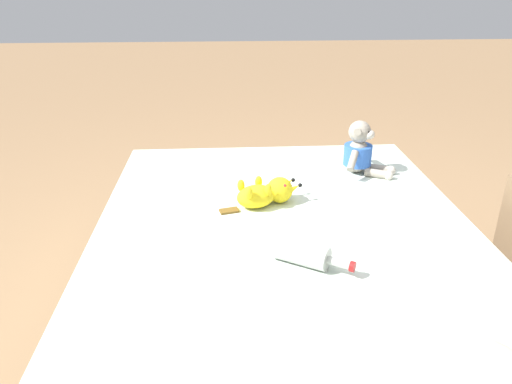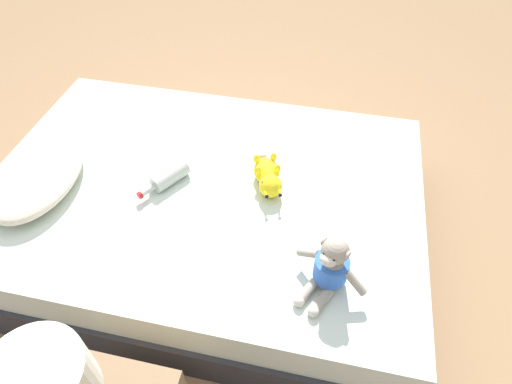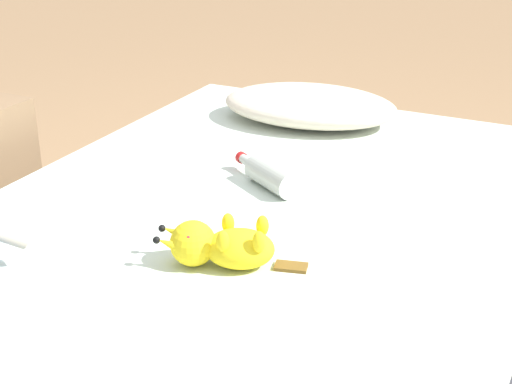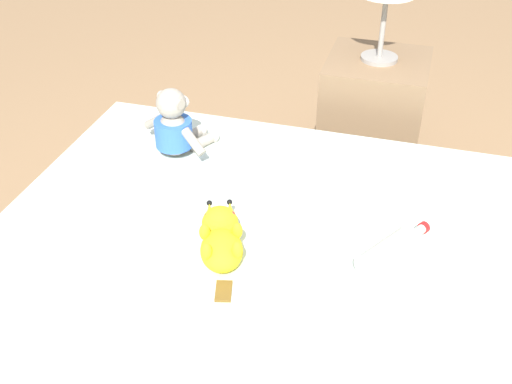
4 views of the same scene
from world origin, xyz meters
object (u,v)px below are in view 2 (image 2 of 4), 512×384
(bed, at_px, (206,212))
(plush_yellow_creature, at_px, (268,177))
(pillow, at_px, (37,174))
(plush_monkey, at_px, (330,268))
(glass_bottle, at_px, (169,177))

(bed, height_order, plush_yellow_creature, plush_yellow_creature)
(pillow, distance_m, plush_monkey, 1.31)
(pillow, height_order, glass_bottle, pillow)
(glass_bottle, bearing_deg, bed, -79.83)
(plush_yellow_creature, bearing_deg, bed, 100.60)
(bed, xyz_separation_m, plush_yellow_creature, (0.05, -0.28, 0.24))
(pillow, height_order, plush_monkey, plush_monkey)
(bed, bearing_deg, glass_bottle, 100.17)
(bed, bearing_deg, plush_monkey, -123.25)
(plush_yellow_creature, bearing_deg, glass_bottle, 100.46)
(glass_bottle, bearing_deg, pillow, 102.47)
(bed, bearing_deg, pillow, 102.00)
(pillow, bearing_deg, plush_yellow_creature, -78.40)
(plush_monkey, bearing_deg, glass_bottle, 63.81)
(pillow, relative_size, glass_bottle, 2.55)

